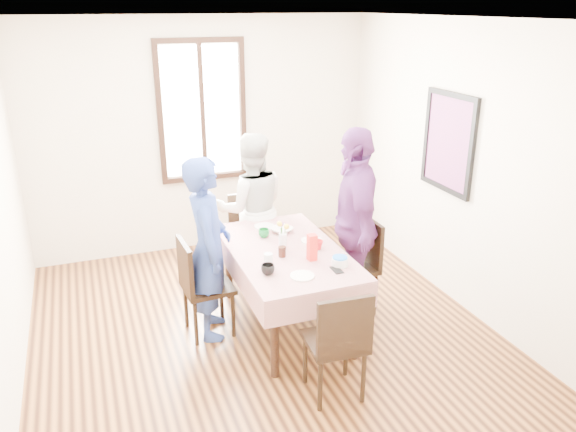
{
  "coord_description": "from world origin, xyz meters",
  "views": [
    {
      "loc": [
        -1.34,
        -4.13,
        2.81
      ],
      "look_at": [
        0.24,
        0.08,
        1.1
      ],
      "focal_mm": 35.1,
      "sensor_mm": 36.0,
      "label": 1
    }
  ],
  "objects_px": {
    "person_right": "(352,223)",
    "person_far": "(252,209)",
    "chair_left": "(208,286)",
    "chair_far": "(252,239)",
    "chair_near": "(335,341)",
    "person_left": "(208,249)",
    "dining_table": "(286,289)",
    "chair_right": "(352,267)"
  },
  "relations": [
    {
      "from": "chair_near",
      "to": "person_left",
      "type": "distance_m",
      "value": 1.4
    },
    {
      "from": "person_left",
      "to": "person_right",
      "type": "relative_size",
      "value": 0.91
    },
    {
      "from": "person_right",
      "to": "dining_table",
      "type": "bearing_deg",
      "value": -68.44
    },
    {
      "from": "chair_left",
      "to": "chair_near",
      "type": "relative_size",
      "value": 1.0
    },
    {
      "from": "chair_right",
      "to": "chair_near",
      "type": "xyz_separation_m",
      "value": [
        -0.69,
        -1.08,
        0.0
      ]
    },
    {
      "from": "chair_right",
      "to": "person_far",
      "type": "distance_m",
      "value": 1.24
    },
    {
      "from": "chair_left",
      "to": "chair_near",
      "type": "height_order",
      "value": "same"
    },
    {
      "from": "chair_far",
      "to": "chair_left",
      "type": "bearing_deg",
      "value": 55.11
    },
    {
      "from": "chair_left",
      "to": "chair_far",
      "type": "height_order",
      "value": "same"
    },
    {
      "from": "chair_near",
      "to": "person_right",
      "type": "height_order",
      "value": "person_right"
    },
    {
      "from": "chair_left",
      "to": "chair_near",
      "type": "bearing_deg",
      "value": 26.8
    },
    {
      "from": "dining_table",
      "to": "chair_near",
      "type": "xyz_separation_m",
      "value": [
        -0.0,
        -1.04,
        0.08
      ]
    },
    {
      "from": "chair_near",
      "to": "person_left",
      "type": "xyz_separation_m",
      "value": [
        -0.67,
        1.18,
        0.36
      ]
    },
    {
      "from": "chair_near",
      "to": "dining_table",
      "type": "bearing_deg",
      "value": 93.77
    },
    {
      "from": "chair_right",
      "to": "person_left",
      "type": "bearing_deg",
      "value": 86.13
    },
    {
      "from": "chair_near",
      "to": "chair_right",
      "type": "bearing_deg",
      "value": 61.32
    },
    {
      "from": "person_far",
      "to": "person_right",
      "type": "distance_m",
      "value": 1.18
    },
    {
      "from": "chair_left",
      "to": "chair_far",
      "type": "bearing_deg",
      "value": 138.9
    },
    {
      "from": "chair_far",
      "to": "person_left",
      "type": "bearing_deg",
      "value": 55.86
    },
    {
      "from": "chair_left",
      "to": "person_right",
      "type": "height_order",
      "value": "person_right"
    },
    {
      "from": "chair_right",
      "to": "person_right",
      "type": "relative_size",
      "value": 0.5
    },
    {
      "from": "person_far",
      "to": "person_right",
      "type": "bearing_deg",
      "value": 132.47
    },
    {
      "from": "chair_far",
      "to": "person_far",
      "type": "relative_size",
      "value": 0.57
    },
    {
      "from": "chair_right",
      "to": "chair_near",
      "type": "height_order",
      "value": "same"
    },
    {
      "from": "chair_right",
      "to": "chair_near",
      "type": "distance_m",
      "value": 1.28
    },
    {
      "from": "chair_near",
      "to": "person_far",
      "type": "distance_m",
      "value": 2.08
    },
    {
      "from": "dining_table",
      "to": "chair_right",
      "type": "height_order",
      "value": "chair_right"
    },
    {
      "from": "chair_right",
      "to": "chair_far",
      "type": "bearing_deg",
      "value": 34.94
    },
    {
      "from": "dining_table",
      "to": "person_left",
      "type": "distance_m",
      "value": 0.82
    },
    {
      "from": "person_right",
      "to": "chair_right",
      "type": "bearing_deg",
      "value": 107.54
    },
    {
      "from": "dining_table",
      "to": "chair_right",
      "type": "xyz_separation_m",
      "value": [
        0.69,
        0.05,
        0.08
      ]
    },
    {
      "from": "chair_left",
      "to": "person_left",
      "type": "height_order",
      "value": "person_left"
    },
    {
      "from": "dining_table",
      "to": "chair_near",
      "type": "relative_size",
      "value": 1.65
    },
    {
      "from": "person_left",
      "to": "chair_far",
      "type": "bearing_deg",
      "value": -25.11
    },
    {
      "from": "chair_right",
      "to": "person_left",
      "type": "height_order",
      "value": "person_left"
    },
    {
      "from": "person_left",
      "to": "person_far",
      "type": "relative_size",
      "value": 1.02
    },
    {
      "from": "person_right",
      "to": "person_far",
      "type": "bearing_deg",
      "value": -127.83
    },
    {
      "from": "chair_left",
      "to": "person_far",
      "type": "xyz_separation_m",
      "value": [
        0.69,
        0.88,
        0.35
      ]
    },
    {
      "from": "dining_table",
      "to": "chair_near",
      "type": "bearing_deg",
      "value": -90.0
    },
    {
      "from": "dining_table",
      "to": "person_right",
      "type": "height_order",
      "value": "person_right"
    },
    {
      "from": "chair_right",
      "to": "chair_far",
      "type": "xyz_separation_m",
      "value": [
        -0.69,
        0.99,
        0.0
      ]
    },
    {
      "from": "chair_left",
      "to": "chair_far",
      "type": "distance_m",
      "value": 1.13
    }
  ]
}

